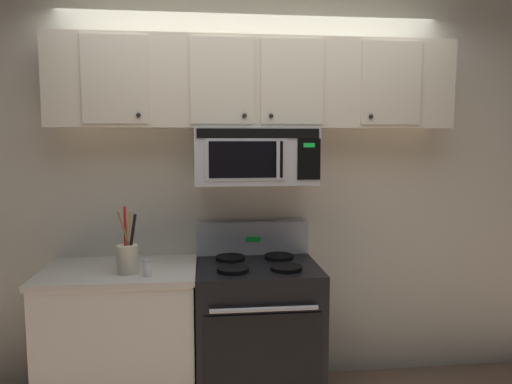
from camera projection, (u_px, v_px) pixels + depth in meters
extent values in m
cube|color=silver|center=(251.00, 187.00, 3.27)|extent=(5.20, 0.10, 2.70)
cube|color=black|center=(257.00, 334.00, 3.00)|extent=(0.76, 0.64, 0.90)
cube|color=black|center=(264.00, 359.00, 2.68)|extent=(0.67, 0.01, 0.52)
cylinder|color=#B7BABF|center=(264.00, 309.00, 2.62)|extent=(0.61, 0.03, 0.03)
cube|color=#B7BABF|center=(253.00, 238.00, 3.22)|extent=(0.76, 0.07, 0.22)
cube|color=#19D83F|center=(253.00, 239.00, 3.19)|extent=(0.10, 0.00, 0.04)
cylinder|color=black|center=(233.00, 270.00, 2.80)|extent=(0.19, 0.19, 0.02)
cylinder|color=black|center=(286.00, 268.00, 2.83)|extent=(0.19, 0.19, 0.02)
cylinder|color=black|center=(230.00, 258.00, 3.07)|extent=(0.19, 0.19, 0.02)
cylinder|color=black|center=(279.00, 257.00, 3.11)|extent=(0.19, 0.19, 0.02)
cube|color=#B7BABF|center=(255.00, 156.00, 3.01)|extent=(0.76, 0.39, 0.35)
cube|color=black|center=(259.00, 133.00, 2.79)|extent=(0.73, 0.01, 0.06)
cube|color=#B7BABF|center=(246.00, 160.00, 2.80)|extent=(0.49, 0.01, 0.25)
cube|color=black|center=(246.00, 160.00, 2.80)|extent=(0.44, 0.01, 0.22)
cube|color=black|center=(309.00, 159.00, 2.84)|extent=(0.14, 0.01, 0.25)
cube|color=#19D83F|center=(309.00, 145.00, 2.83)|extent=(0.07, 0.00, 0.03)
cylinder|color=#B7BABF|center=(278.00, 160.00, 2.80)|extent=(0.02, 0.02, 0.23)
cube|color=beige|center=(255.00, 85.00, 2.99)|extent=(2.50, 0.33, 0.55)
cube|color=beige|center=(115.00, 79.00, 2.73)|extent=(0.38, 0.01, 0.51)
sphere|color=black|center=(138.00, 115.00, 2.75)|extent=(0.03, 0.03, 0.03)
cube|color=beige|center=(222.00, 81.00, 2.79)|extent=(0.38, 0.01, 0.51)
sphere|color=black|center=(244.00, 116.00, 2.82)|extent=(0.03, 0.03, 0.03)
cube|color=beige|center=(292.00, 82.00, 2.84)|extent=(0.38, 0.01, 0.51)
sphere|color=black|center=(271.00, 116.00, 2.83)|extent=(0.03, 0.03, 0.03)
cube|color=beige|center=(391.00, 83.00, 2.91)|extent=(0.38, 0.01, 0.51)
sphere|color=black|center=(371.00, 116.00, 2.90)|extent=(0.03, 0.03, 0.03)
cube|color=white|center=(122.00, 342.00, 2.92)|extent=(0.90, 0.62, 0.86)
cube|color=beige|center=(120.00, 271.00, 2.88)|extent=(0.93, 0.65, 0.03)
cylinder|color=beige|center=(127.00, 259.00, 2.76)|extent=(0.12, 0.12, 0.17)
cylinder|color=tan|center=(128.00, 234.00, 2.74)|extent=(0.05, 0.03, 0.28)
cylinder|color=black|center=(132.00, 236.00, 2.74)|extent=(0.06, 0.05, 0.26)
cylinder|color=olive|center=(126.00, 235.00, 2.73)|extent=(0.09, 0.02, 0.28)
cylinder|color=red|center=(125.00, 233.00, 2.74)|extent=(0.03, 0.09, 0.30)
cylinder|color=white|center=(147.00, 269.00, 2.69)|extent=(0.04, 0.04, 0.08)
cylinder|color=#B7BABF|center=(147.00, 261.00, 2.69)|extent=(0.04, 0.04, 0.02)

